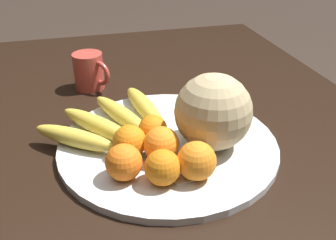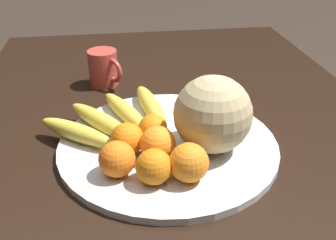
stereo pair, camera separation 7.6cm
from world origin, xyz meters
The scene contains 12 objects.
kitchen_table centered at (0.00, 0.00, 0.67)m, with size 1.49×0.98×0.76m.
fruit_bowl centered at (-0.04, 0.03, 0.77)m, with size 0.44×0.44×0.01m.
melon centered at (-0.07, -0.05, 0.85)m, with size 0.15×0.15×0.15m.
banana_bunch centered at (0.04, 0.12, 0.80)m, with size 0.27×0.28×0.04m.
orange_front_left centered at (-0.13, 0.13, 0.81)m, with size 0.06×0.06×0.06m.
orange_front_right centered at (-0.16, 0.01, 0.81)m, with size 0.07×0.07×0.07m.
orange_mid_center centered at (-0.10, 0.05, 0.81)m, with size 0.07×0.07×0.07m.
orange_back_left centered at (-0.03, 0.06, 0.81)m, with size 0.06×0.06×0.06m.
orange_back_right centered at (-0.16, 0.07, 0.81)m, with size 0.06×0.06×0.06m.
orange_top_small centered at (-0.07, 0.11, 0.81)m, with size 0.06×0.06×0.06m.
produce_tag centered at (-0.14, 0.04, 0.78)m, with size 0.09×0.05×0.00m.
ceramic_mug centered at (0.29, 0.15, 0.81)m, with size 0.10×0.09×0.09m.
Camera 2 is at (-0.69, 0.12, 1.20)m, focal length 42.00 mm.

